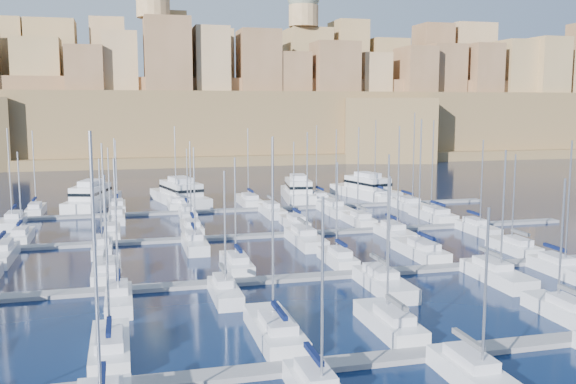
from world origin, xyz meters
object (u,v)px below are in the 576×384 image
object	(u,v)px
motor_yacht_a	(92,198)
motor_yacht_c	(298,191)
motor_yacht_b	(180,194)
sailboat_4	(561,310)
motor_yacht_d	(366,189)
sailboat_2	(275,330)

from	to	relation	value
motor_yacht_a	motor_yacht_c	distance (m)	37.14
motor_yacht_a	motor_yacht_b	world-z (taller)	same
sailboat_4	motor_yacht_a	distance (m)	81.85
sailboat_4	motor_yacht_d	bearing A→B (deg)	81.95
motor_yacht_b	motor_yacht_d	bearing A→B (deg)	-1.27
sailboat_2	motor_yacht_d	world-z (taller)	sailboat_2
motor_yacht_a	motor_yacht_c	size ratio (longest dim) A/B	1.07
sailboat_4	motor_yacht_a	bearing A→B (deg)	120.01
sailboat_4	motor_yacht_c	bearing A→B (deg)	93.08
sailboat_2	motor_yacht_c	world-z (taller)	sailboat_2
motor_yacht_a	motor_yacht_b	bearing A→B (deg)	3.14
motor_yacht_d	motor_yacht_a	bearing A→B (deg)	-179.94
motor_yacht_a	motor_yacht_d	xyz separation A→B (m)	(50.96, 0.05, 0.00)
motor_yacht_b	sailboat_2	bearing A→B (deg)	-89.15
motor_yacht_b	motor_yacht_d	xyz separation A→B (m)	(35.65, -0.79, -0.00)
sailboat_4	motor_yacht_b	bearing A→B (deg)	109.66
sailboat_2	sailboat_4	distance (m)	24.59
sailboat_4	motor_yacht_b	size ratio (longest dim) A/B	0.62
motor_yacht_c	motor_yacht_d	world-z (taller)	same
sailboat_2	motor_yacht_c	size ratio (longest dim) A/B	0.95
sailboat_4	motor_yacht_d	xyz separation A→B (m)	(10.03, 70.92, 1.01)
sailboat_2	motor_yacht_a	bearing A→B (deg)	103.19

